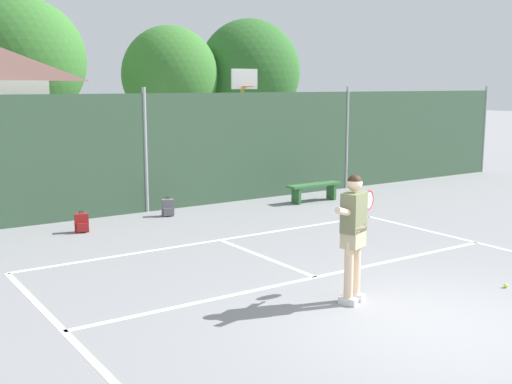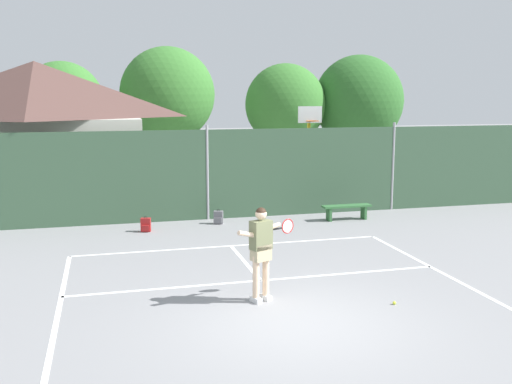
{
  "view_description": "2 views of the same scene",
  "coord_description": "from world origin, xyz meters",
  "px_view_note": "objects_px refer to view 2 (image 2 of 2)",
  "views": [
    {
      "loc": [
        -6.35,
        -5.24,
        3.09
      ],
      "look_at": [
        0.77,
        5.34,
        0.93
      ],
      "focal_mm": 44.67,
      "sensor_mm": 36.0,
      "label": 1
    },
    {
      "loc": [
        -3.15,
        -9.2,
        3.96
      ],
      "look_at": [
        0.71,
        5.58,
        1.41
      ],
      "focal_mm": 40.91,
      "sensor_mm": 36.0,
      "label": 2
    }
  ],
  "objects_px": {
    "tennis_player": "(261,245)",
    "tennis_ball": "(394,303)",
    "courtside_bench": "(347,209)",
    "backpack_red": "(146,225)",
    "basketball_hoop": "(309,140)",
    "backpack_grey": "(218,218)"
  },
  "relations": [
    {
      "from": "tennis_player",
      "to": "tennis_ball",
      "type": "relative_size",
      "value": 28.1
    },
    {
      "from": "tennis_ball",
      "to": "courtside_bench",
      "type": "bearing_deg",
      "value": 73.46
    },
    {
      "from": "backpack_red",
      "to": "courtside_bench",
      "type": "bearing_deg",
      "value": 0.31
    },
    {
      "from": "tennis_ball",
      "to": "backpack_red",
      "type": "distance_m",
      "value": 8.42
    },
    {
      "from": "basketball_hoop",
      "to": "courtside_bench",
      "type": "relative_size",
      "value": 2.22
    },
    {
      "from": "backpack_red",
      "to": "courtside_bench",
      "type": "distance_m",
      "value": 6.35
    },
    {
      "from": "tennis_ball",
      "to": "backpack_red",
      "type": "xyz_separation_m",
      "value": [
        -4.17,
        7.31,
        0.16
      ]
    },
    {
      "from": "basketball_hoop",
      "to": "tennis_player",
      "type": "relative_size",
      "value": 1.91
    },
    {
      "from": "tennis_player",
      "to": "courtside_bench",
      "type": "relative_size",
      "value": 1.16
    },
    {
      "from": "tennis_ball",
      "to": "backpack_grey",
      "type": "xyz_separation_m",
      "value": [
        -1.9,
        7.82,
        0.16
      ]
    },
    {
      "from": "basketball_hoop",
      "to": "backpack_grey",
      "type": "distance_m",
      "value": 5.28
    },
    {
      "from": "courtside_bench",
      "to": "tennis_ball",
      "type": "bearing_deg",
      "value": -106.54
    },
    {
      "from": "basketball_hoop",
      "to": "backpack_red",
      "type": "height_order",
      "value": "basketball_hoop"
    },
    {
      "from": "tennis_player",
      "to": "backpack_grey",
      "type": "distance_m",
      "value": 7.05
    },
    {
      "from": "basketball_hoop",
      "to": "backpack_red",
      "type": "distance_m",
      "value": 7.35
    },
    {
      "from": "basketball_hoop",
      "to": "backpack_grey",
      "type": "relative_size",
      "value": 7.67
    },
    {
      "from": "backpack_grey",
      "to": "tennis_player",
      "type": "bearing_deg",
      "value": -94.14
    },
    {
      "from": "tennis_ball",
      "to": "backpack_red",
      "type": "relative_size",
      "value": 0.14
    },
    {
      "from": "basketball_hoop",
      "to": "backpack_red",
      "type": "xyz_separation_m",
      "value": [
        -6.22,
        -3.28,
        -2.12
      ]
    },
    {
      "from": "backpack_grey",
      "to": "courtside_bench",
      "type": "distance_m",
      "value": 4.12
    },
    {
      "from": "courtside_bench",
      "to": "backpack_grey",
      "type": "bearing_deg",
      "value": 173.44
    },
    {
      "from": "basketball_hoop",
      "to": "tennis_ball",
      "type": "xyz_separation_m",
      "value": [
        -2.06,
        -10.6,
        -2.28
      ]
    }
  ]
}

